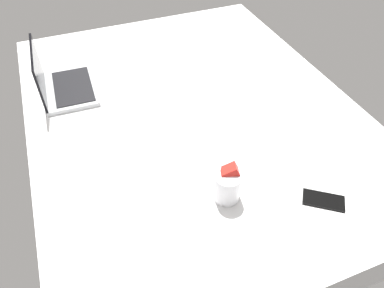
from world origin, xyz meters
The scene contains 4 objects.
bed_mattress centered at (0.00, 0.00, 9.00)cm, with size 180.00×140.00×18.00cm, color white.
laptop centered at (32.67, 51.51, 22.41)cm, with size 33.75×24.08×23.00cm.
snack_cup centered at (-50.52, 7.02, 23.88)cm, with size 9.46×9.59×13.91cm.
cell_phone centered at (-64.33, -23.15, 18.40)cm, with size 6.80×14.00×0.80cm, color black.
Camera 1 is at (-119.09, 46.84, 119.50)cm, focal length 34.25 mm.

